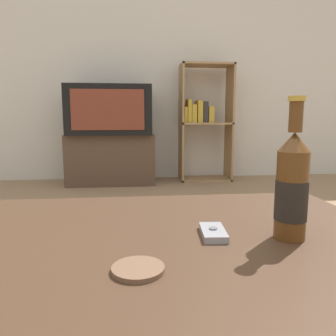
{
  "coord_description": "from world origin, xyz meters",
  "views": [
    {
      "loc": [
        -0.04,
        -0.63,
        0.67
      ],
      "look_at": [
        0.05,
        0.27,
        0.53
      ],
      "focal_mm": 35.0,
      "sensor_mm": 36.0,
      "label": 1
    }
  ],
  "objects_px": {
    "tv_stand": "(111,159)",
    "television": "(110,110)",
    "bookshelf": "(203,120)",
    "cell_phone": "(213,232)",
    "beer_bottle": "(292,187)"
  },
  "relations": [
    {
      "from": "bookshelf",
      "to": "cell_phone",
      "type": "xyz_separation_m",
      "value": [
        -0.58,
        -2.81,
        -0.21
      ]
    },
    {
      "from": "beer_bottle",
      "to": "tv_stand",
      "type": "bearing_deg",
      "value": 100.93
    },
    {
      "from": "tv_stand",
      "to": "television",
      "type": "height_order",
      "value": "television"
    },
    {
      "from": "tv_stand",
      "to": "beer_bottle",
      "type": "height_order",
      "value": "beer_bottle"
    },
    {
      "from": "television",
      "to": "beer_bottle",
      "type": "distance_m",
      "value": 2.82
    },
    {
      "from": "tv_stand",
      "to": "beer_bottle",
      "type": "xyz_separation_m",
      "value": [
        0.53,
        -2.76,
        0.28
      ]
    },
    {
      "from": "beer_bottle",
      "to": "cell_phone",
      "type": "relative_size",
      "value": 2.87
    },
    {
      "from": "television",
      "to": "bookshelf",
      "type": "height_order",
      "value": "bookshelf"
    },
    {
      "from": "bookshelf",
      "to": "beer_bottle",
      "type": "height_order",
      "value": "bookshelf"
    },
    {
      "from": "tv_stand",
      "to": "bookshelf",
      "type": "height_order",
      "value": "bookshelf"
    },
    {
      "from": "tv_stand",
      "to": "television",
      "type": "bearing_deg",
      "value": -90.0
    },
    {
      "from": "bookshelf",
      "to": "beer_bottle",
      "type": "distance_m",
      "value": 2.87
    },
    {
      "from": "tv_stand",
      "to": "cell_phone",
      "type": "height_order",
      "value": "tv_stand"
    },
    {
      "from": "television",
      "to": "cell_phone",
      "type": "relative_size",
      "value": 8.33
    },
    {
      "from": "tv_stand",
      "to": "beer_bottle",
      "type": "distance_m",
      "value": 2.83
    }
  ]
}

